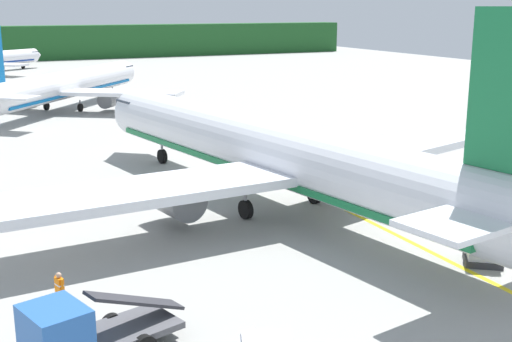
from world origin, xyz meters
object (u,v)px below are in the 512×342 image
object	(u,v)px
cargo_container_mid	(467,215)
airliner_mid_apron	(65,85)
crew_loader_right	(60,289)
cargo_container_far	(485,245)
service_truck_fuel	(79,333)
airliner_foreground	(272,153)

from	to	relation	value
cargo_container_mid	airliner_mid_apron	bearing A→B (deg)	102.91
cargo_container_mid	crew_loader_right	bearing A→B (deg)	-177.69
cargo_container_mid	cargo_container_far	xyz separation A→B (m)	(-2.63, -4.11, 0.06)
cargo_container_mid	crew_loader_right	distance (m)	21.72
airliner_mid_apron	cargo_container_mid	size ratio (longest dim) A/B	12.83
service_truck_fuel	cargo_container_far	world-z (taller)	service_truck_fuel
crew_loader_right	airliner_foreground	bearing A→B (deg)	33.27
airliner_mid_apron	crew_loader_right	world-z (taller)	airliner_mid_apron
airliner_foreground	cargo_container_mid	distance (m)	11.60
service_truck_fuel	cargo_container_mid	bearing A→B (deg)	13.89
cargo_container_mid	service_truck_fuel	bearing A→B (deg)	-166.11
service_truck_fuel	cargo_container_far	size ratio (longest dim) A/B	2.54
airliner_foreground	crew_loader_right	distance (m)	16.94
airliner_foreground	airliner_mid_apron	bearing A→B (deg)	95.79
airliner_mid_apron	cargo_container_mid	world-z (taller)	airliner_mid_apron
airliner_mid_apron	service_truck_fuel	size ratio (longest dim) A/B	4.85
cargo_container_far	service_truck_fuel	bearing A→B (deg)	-176.19
cargo_container_mid	crew_loader_right	size ratio (longest dim) A/B	1.34
airliner_foreground	cargo_container_far	distance (m)	13.64
airliner_foreground	airliner_mid_apron	xyz separation A→B (m)	(-4.58, 45.18, -0.53)
cargo_container_far	airliner_foreground	bearing A→B (deg)	112.13
airliner_mid_apron	cargo_container_mid	bearing A→B (deg)	-77.09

